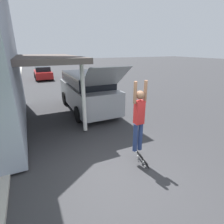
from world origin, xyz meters
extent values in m
plane|color=#333335|center=(0.00, 0.00, 0.00)|extent=(120.00, 120.00, 0.00)
cube|color=#5B514C|center=(-1.15, 4.62, 2.88)|extent=(2.60, 5.00, 0.20)
cylinder|color=silver|center=(-0.05, 2.83, 1.43)|extent=(0.16, 0.16, 2.70)
cube|color=gray|center=(0.93, 5.54, 0.86)|extent=(1.98, 5.10, 1.13)
cube|color=black|center=(0.93, 5.67, 1.72)|extent=(1.82, 3.98, 0.58)
cylinder|color=black|center=(-0.01, 7.12, 0.39)|extent=(0.24, 0.77, 0.77)
cylinder|color=black|center=(1.88, 7.12, 0.39)|extent=(0.24, 0.77, 0.77)
cylinder|color=black|center=(-0.01, 3.96, 0.39)|extent=(0.24, 0.77, 0.77)
cylinder|color=black|center=(1.88, 3.96, 0.39)|extent=(0.24, 0.77, 0.77)
cube|color=gray|center=(0.93, 2.94, 2.20)|extent=(1.74, 1.29, 0.92)
cube|color=maroon|center=(-0.33, 17.98, 0.56)|extent=(1.71, 4.16, 0.70)
cube|color=black|center=(-0.33, 17.88, 1.15)|extent=(1.51, 2.17, 0.50)
cylinder|color=black|center=(-1.16, 19.23, 0.34)|extent=(0.20, 0.67, 0.67)
cylinder|color=black|center=(0.50, 19.23, 0.34)|extent=(0.20, 0.67, 0.67)
cylinder|color=black|center=(-1.16, 16.73, 0.34)|extent=(0.20, 0.67, 0.67)
cylinder|color=black|center=(0.50, 16.73, 0.34)|extent=(0.20, 0.67, 0.67)
cylinder|color=navy|center=(0.65, 0.16, 0.87)|extent=(0.13, 0.13, 0.86)
cylinder|color=navy|center=(0.82, 0.16, 0.87)|extent=(0.13, 0.13, 0.86)
cube|color=#B22323|center=(0.73, 0.16, 1.62)|extent=(0.25, 0.20, 0.66)
sphere|color=brown|center=(0.73, 0.16, 2.11)|extent=(0.24, 0.24, 0.24)
cylinder|color=brown|center=(0.57, 0.16, 2.20)|extent=(0.09, 0.09, 0.58)
cylinder|color=brown|center=(0.89, 0.16, 2.20)|extent=(0.09, 0.09, 0.58)
cube|color=black|center=(0.85, 0.04, 0.18)|extent=(0.19, 0.77, 0.24)
cylinder|color=silver|center=(0.79, 0.29, 0.26)|extent=(0.03, 0.06, 0.06)
cylinder|color=silver|center=(0.86, 0.29, 0.08)|extent=(0.03, 0.06, 0.06)
cylinder|color=silver|center=(0.73, -0.18, 0.24)|extent=(0.03, 0.06, 0.06)
cylinder|color=silver|center=(0.79, -0.18, 0.06)|extent=(0.03, 0.06, 0.06)
camera|label=1|loc=(-1.87, -3.58, 3.26)|focal=28.00mm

